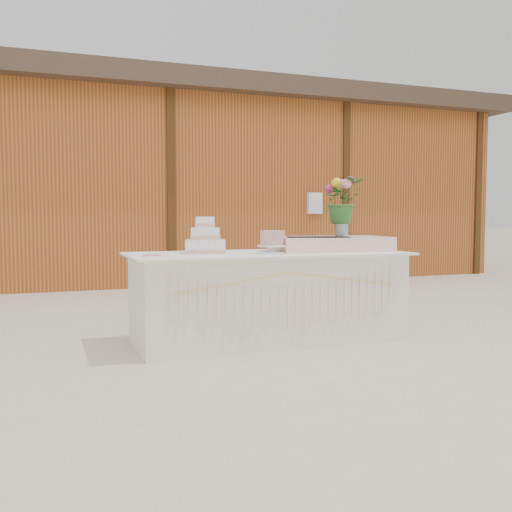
# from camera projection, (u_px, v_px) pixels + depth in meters

# --- Properties ---
(ground) EXTENTS (80.00, 80.00, 0.00)m
(ground) POSITION_uv_depth(u_px,v_px,m) (268.00, 340.00, 4.99)
(ground) COLOR beige
(ground) RESTS_ON ground
(barn) EXTENTS (12.60, 4.60, 3.30)m
(barn) POSITION_uv_depth(u_px,v_px,m) (148.00, 184.00, 10.48)
(barn) COLOR #AA5823
(barn) RESTS_ON ground
(cake_table) EXTENTS (2.40, 1.00, 0.77)m
(cake_table) POSITION_uv_depth(u_px,v_px,m) (268.00, 296.00, 4.96)
(cake_table) COLOR white
(cake_table) RESTS_ON ground
(wedding_cake) EXTENTS (0.42, 0.42, 0.31)m
(wedding_cake) POSITION_uv_depth(u_px,v_px,m) (205.00, 241.00, 4.86)
(wedding_cake) COLOR white
(wedding_cake) RESTS_ON cake_table
(pink_cake_stand) EXTENTS (0.27, 0.27, 0.19)m
(pink_cake_stand) POSITION_uv_depth(u_px,v_px,m) (273.00, 241.00, 4.84)
(pink_cake_stand) COLOR white
(pink_cake_stand) RESTS_ON cake_table
(satin_runner) EXTENTS (1.07, 0.68, 0.13)m
(satin_runner) POSITION_uv_depth(u_px,v_px,m) (330.00, 244.00, 5.17)
(satin_runner) COLOR #FFD5CD
(satin_runner) RESTS_ON cake_table
(flower_vase) EXTENTS (0.12, 0.12, 0.17)m
(flower_vase) POSITION_uv_depth(u_px,v_px,m) (342.00, 227.00, 5.20)
(flower_vase) COLOR #B5B4B9
(flower_vase) RESTS_ON satin_runner
(bouquet) EXTENTS (0.40, 0.35, 0.42)m
(bouquet) POSITION_uv_depth(u_px,v_px,m) (342.00, 195.00, 5.18)
(bouquet) COLOR #326729
(bouquet) RESTS_ON flower_vase
(loose_flowers) EXTENTS (0.21, 0.34, 0.02)m
(loose_flowers) POSITION_uv_depth(u_px,v_px,m) (151.00, 254.00, 4.58)
(loose_flowers) COLOR pink
(loose_flowers) RESTS_ON cake_table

